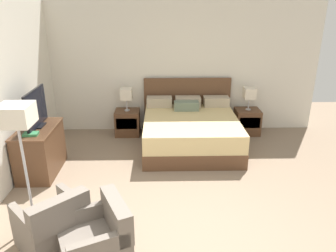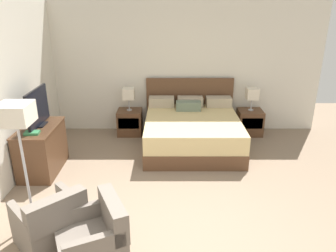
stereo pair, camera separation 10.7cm
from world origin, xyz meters
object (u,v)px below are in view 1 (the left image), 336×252
at_px(floor_lamp, 17,124).
at_px(book_red_cover, 31,134).
at_px(bed, 190,130).
at_px(dresser, 40,150).
at_px(armchair_by_window, 53,226).
at_px(armchair_companion, 98,243).
at_px(nightstand_right, 247,121).
at_px(table_lamp_left, 126,94).
at_px(tv, 36,109).
at_px(table_lamp_right, 250,93).
at_px(nightstand_left, 128,122).

bearing_deg(floor_lamp, book_red_cover, 107.11).
bearing_deg(floor_lamp, bed, 47.26).
bearing_deg(dresser, armchair_by_window, -67.60).
bearing_deg(armchair_companion, nightstand_right, 55.77).
height_order(table_lamp_left, armchair_by_window, table_lamp_left).
distance_m(tv, armchair_companion, 2.69).
bearing_deg(floor_lamp, table_lamp_right, 41.13).
bearing_deg(floor_lamp, tv, 103.42).
bearing_deg(bed, tv, -160.59).
height_order(dresser, armchair_by_window, dresser).
height_order(dresser, tv, tv).
distance_m(nightstand_right, armchair_by_window, 4.69).
distance_m(armchair_by_window, armchair_companion, 0.63).
height_order(nightstand_right, table_lamp_left, table_lamp_left).
relative_size(nightstand_right, table_lamp_left, 1.11).
relative_size(bed, tv, 2.32).
bearing_deg(table_lamp_right, nightstand_left, -179.97).
xyz_separation_m(table_lamp_left, tv, (-1.29, -1.58, 0.20)).
bearing_deg(table_lamp_left, dresser, -127.93).
relative_size(book_red_cover, armchair_by_window, 0.23).
bearing_deg(bed, nightstand_right, 27.17).
distance_m(book_red_cover, armchair_companion, 2.30).
relative_size(table_lamp_left, armchair_companion, 0.53).
xyz_separation_m(nightstand_right, floor_lamp, (-3.53, -3.08, 1.14)).
xyz_separation_m(table_lamp_right, armchair_by_window, (-3.14, -3.49, -0.61)).
bearing_deg(floor_lamp, table_lamp_left, 73.15).
xyz_separation_m(bed, armchair_by_window, (-1.84, -2.82, -0.06)).
bearing_deg(bed, armchair_by_window, -123.07).
xyz_separation_m(nightstand_left, book_red_cover, (-1.28, -1.96, 0.55)).
xyz_separation_m(tv, armchair_companion, (1.32, -2.20, -0.81)).
height_order(bed, armchair_by_window, bed).
xyz_separation_m(nightstand_right, table_lamp_right, (-0.00, 0.00, 0.63)).
distance_m(book_red_cover, armchair_by_window, 1.78).
relative_size(armchair_by_window, floor_lamp, 0.59).
height_order(nightstand_right, table_lamp_right, table_lamp_right).
bearing_deg(table_lamp_left, tv, -129.27).
distance_m(bed, dresser, 2.78).
height_order(dresser, book_red_cover, book_red_cover).
xyz_separation_m(book_red_cover, armchair_companion, (1.30, -1.82, -0.53)).
height_order(table_lamp_right, armchair_companion, table_lamp_right).
distance_m(dresser, book_red_cover, 0.51).
xyz_separation_m(armchair_companion, floor_lamp, (-0.96, 0.70, 1.12)).
relative_size(nightstand_right, armchair_companion, 0.59).
relative_size(nightstand_left, nightstand_right, 1.00).
height_order(table_lamp_left, book_red_cover, table_lamp_left).
distance_m(nightstand_left, tv, 2.20).
relative_size(bed, nightstand_right, 3.64).
distance_m(nightstand_right, table_lamp_right, 0.63).
height_order(tv, armchair_companion, tv).
distance_m(table_lamp_right, armchair_by_window, 4.73).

